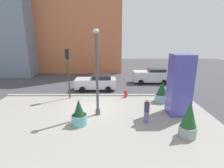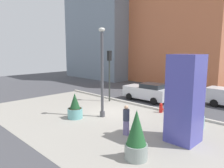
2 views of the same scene
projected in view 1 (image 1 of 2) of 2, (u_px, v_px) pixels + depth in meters
name	position (u px, v px, depth m)	size (l,w,h in m)	color
ground_plane	(98.00, 93.00, 18.20)	(60.00, 60.00, 0.00)	#47474C
plaza_pavement	(92.00, 119.00, 12.41)	(18.00, 10.00, 0.02)	#9E998E
curb_strip	(98.00, 95.00, 17.33)	(18.00, 0.24, 0.16)	#B7B2A8
lamp_post	(97.00, 75.00, 12.39)	(0.44, 0.44, 6.25)	#4C4C51
art_pillar_blue	(180.00, 85.00, 12.73)	(1.49, 1.49, 4.56)	#4C4CAD
potted_plant_by_pillar	(189.00, 121.00, 9.94)	(1.02, 1.02, 2.25)	gray
potted_plant_near_left	(79.00, 114.00, 11.47)	(1.04, 1.04, 1.79)	#6BB2B2
potted_plant_near_right	(162.00, 93.00, 15.52)	(1.20, 1.20, 1.89)	#7AA8B7
fire_hydrant	(126.00, 94.00, 16.82)	(0.36, 0.26, 0.75)	red
traffic_light_corner	(68.00, 66.00, 15.89)	(0.28, 0.42, 4.68)	#333833
car_passing_lane	(97.00, 82.00, 19.12)	(4.49, 2.18, 1.68)	silver
car_intersection	(152.00, 76.00, 21.93)	(4.58, 1.97, 1.87)	silver
pedestrian_crossing	(147.00, 110.00, 11.64)	(0.45, 0.45, 1.73)	slate
highrise_across_street	(74.00, 11.00, 31.39)	(17.09, 12.88, 20.69)	#C66B42
office_block_flanking	(3.00, 10.00, 28.18)	(12.36, 12.18, 20.13)	gray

